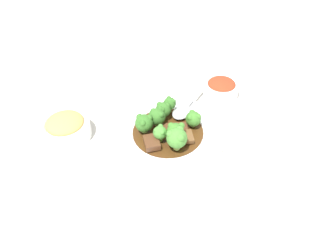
# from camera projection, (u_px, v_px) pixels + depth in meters

# --- Properties ---
(ground_plane) EXTENTS (4.00, 4.00, 0.00)m
(ground_plane) POSITION_uv_depth(u_px,v_px,m) (168.00, 136.00, 0.82)
(ground_plane) COLOR silver
(main_plate) EXTENTS (0.28, 0.28, 0.02)m
(main_plate) POSITION_uv_depth(u_px,v_px,m) (168.00, 133.00, 0.81)
(main_plate) COLOR white
(main_plate) RESTS_ON ground_plane
(beef_strip_0) EXTENTS (0.07, 0.07, 0.01)m
(beef_strip_0) POSITION_uv_depth(u_px,v_px,m) (173.00, 128.00, 0.81)
(beef_strip_0) COLOR #56331E
(beef_strip_0) RESTS_ON main_plate
(beef_strip_1) EXTENTS (0.06, 0.05, 0.02)m
(beef_strip_1) POSITION_uv_depth(u_px,v_px,m) (150.00, 142.00, 0.77)
(beef_strip_1) COLOR #56331E
(beef_strip_1) RESTS_ON main_plate
(beef_strip_2) EXTENTS (0.06, 0.06, 0.01)m
(beef_strip_2) POSITION_uv_depth(u_px,v_px,m) (185.00, 136.00, 0.78)
(beef_strip_2) COLOR brown
(beef_strip_2) RESTS_ON main_plate
(broccoli_floret_0) EXTENTS (0.04, 0.04, 0.05)m
(broccoli_floret_0) POSITION_uv_depth(u_px,v_px,m) (175.00, 131.00, 0.76)
(broccoli_floret_0) COLOR #7FA84C
(broccoli_floret_0) RESTS_ON main_plate
(broccoli_floret_1) EXTENTS (0.04, 0.04, 0.05)m
(broccoli_floret_1) POSITION_uv_depth(u_px,v_px,m) (158.00, 116.00, 0.80)
(broccoli_floret_1) COLOR #8EB756
(broccoli_floret_1) RESTS_ON main_plate
(broccoli_floret_2) EXTENTS (0.03, 0.03, 0.04)m
(broccoli_floret_2) POSITION_uv_depth(u_px,v_px,m) (170.00, 103.00, 0.84)
(broccoli_floret_2) COLOR #7FA84C
(broccoli_floret_2) RESTS_ON main_plate
(broccoli_floret_3) EXTENTS (0.04, 0.04, 0.05)m
(broccoli_floret_3) POSITION_uv_depth(u_px,v_px,m) (144.00, 123.00, 0.78)
(broccoli_floret_3) COLOR #7FA84C
(broccoli_floret_3) RESTS_ON main_plate
(broccoli_floret_4) EXTENTS (0.05, 0.05, 0.06)m
(broccoli_floret_4) POSITION_uv_depth(u_px,v_px,m) (177.00, 138.00, 0.74)
(broccoli_floret_4) COLOR #8EB756
(broccoli_floret_4) RESTS_ON main_plate
(broccoli_floret_5) EXTENTS (0.04, 0.04, 0.04)m
(broccoli_floret_5) POSITION_uv_depth(u_px,v_px,m) (193.00, 119.00, 0.80)
(broccoli_floret_5) COLOR #7FA84C
(broccoli_floret_5) RESTS_ON main_plate
(broccoli_floret_6) EXTENTS (0.04, 0.04, 0.05)m
(broccoli_floret_6) POSITION_uv_depth(u_px,v_px,m) (163.00, 109.00, 0.82)
(broccoli_floret_6) COLOR #7FA84C
(broccoli_floret_6) RESTS_ON main_plate
(broccoli_floret_7) EXTENTS (0.03, 0.03, 0.04)m
(broccoli_floret_7) POSITION_uv_depth(u_px,v_px,m) (160.00, 132.00, 0.76)
(broccoli_floret_7) COLOR #7FA84C
(broccoli_floret_7) RESTS_ON main_plate
(serving_spoon) EXTENTS (0.06, 0.24, 0.01)m
(serving_spoon) POSITION_uv_depth(u_px,v_px,m) (186.00, 108.00, 0.86)
(serving_spoon) COLOR #B7B7BC
(serving_spoon) RESTS_ON main_plate
(side_bowl_kimchi) EXTENTS (0.10, 0.10, 0.05)m
(side_bowl_kimchi) POSITION_uv_depth(u_px,v_px,m) (221.00, 88.00, 0.92)
(side_bowl_kimchi) COLOR white
(side_bowl_kimchi) RESTS_ON ground_plane
(side_bowl_appetizer) EXTENTS (0.12, 0.12, 0.06)m
(side_bowl_appetizer) POSITION_uv_depth(u_px,v_px,m) (66.00, 127.00, 0.80)
(side_bowl_appetizer) COLOR white
(side_bowl_appetizer) RESTS_ON ground_plane
(sauce_dish) EXTENTS (0.07, 0.07, 0.01)m
(sauce_dish) POSITION_uv_depth(u_px,v_px,m) (210.00, 194.00, 0.68)
(sauce_dish) COLOR white
(sauce_dish) RESTS_ON ground_plane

